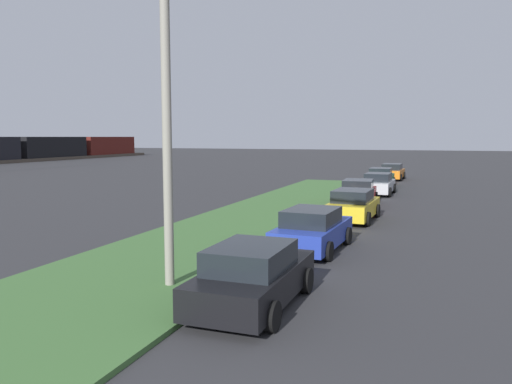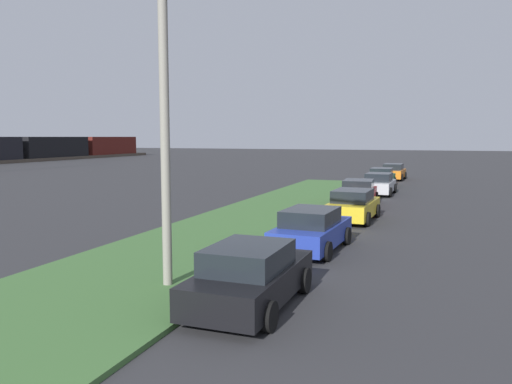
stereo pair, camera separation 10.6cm
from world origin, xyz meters
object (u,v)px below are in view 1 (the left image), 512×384
object	(u,v)px
parked_car_blue	(313,230)
parked_car_yellow	(353,205)
parked_car_black	(253,276)
parked_car_silver	(378,184)
parked_car_orange	(392,172)
parked_car_red	(358,193)
parked_car_green	(381,177)
streetlight	(178,117)

from	to	relation	value
parked_car_blue	parked_car_yellow	world-z (taller)	same
parked_car_black	parked_car_blue	distance (m)	6.10
parked_car_silver	parked_car_orange	size ratio (longest dim) A/B	0.99
parked_car_red	parked_car_green	world-z (taller)	same
parked_car_green	streetlight	world-z (taller)	streetlight
parked_car_silver	parked_car_orange	bearing A→B (deg)	1.89
parked_car_orange	parked_car_blue	bearing A→B (deg)	-177.95
parked_car_red	parked_car_orange	bearing A→B (deg)	-4.31
parked_car_blue	parked_car_black	bearing A→B (deg)	-176.29
parked_car_silver	parked_car_orange	world-z (taller)	same
parked_car_black	parked_car_orange	bearing A→B (deg)	0.47
parked_car_yellow	streetlight	xyz separation A→B (m)	(-12.33, 2.41, 3.67)
parked_car_silver	parked_car_green	bearing A→B (deg)	5.70
parked_car_green	streetlight	size ratio (longest dim) A/B	0.58
parked_car_blue	streetlight	world-z (taller)	streetlight
parked_car_orange	parked_car_yellow	bearing A→B (deg)	-177.22
parked_car_black	parked_car_blue	xyz separation A→B (m)	(6.10, 0.06, 0.00)
parked_car_red	streetlight	world-z (taller)	streetlight
parked_car_red	parked_car_blue	bearing A→B (deg)	178.05
parked_car_black	parked_car_silver	xyz separation A→B (m)	(24.13, -0.19, 0.00)
parked_car_black	parked_car_orange	xyz separation A→B (m)	(36.61, -0.08, 0.00)
parked_car_blue	parked_car_red	xyz separation A→B (m)	(12.24, 0.25, 0.00)
streetlight	parked_car_green	bearing A→B (deg)	-3.66
parked_car_orange	streetlight	distance (m)	36.40
parked_car_black	parked_car_red	xyz separation A→B (m)	(18.33, 0.30, 0.00)
parked_car_yellow	streetlight	distance (m)	13.09
parked_car_green	parked_car_black	bearing A→B (deg)	179.93
parked_car_silver	parked_car_blue	bearing A→B (deg)	-179.41
parked_car_red	parked_car_silver	xyz separation A→B (m)	(5.79, -0.49, 0.00)
parked_car_blue	streetlight	distance (m)	7.04
parked_car_yellow	parked_car_silver	size ratio (longest dim) A/B	1.01
parked_car_blue	parked_car_silver	xyz separation A→B (m)	(18.03, -0.25, 0.00)
parked_car_black	parked_car_silver	size ratio (longest dim) A/B	0.99
parked_car_blue	parked_car_orange	world-z (taller)	same
parked_car_black	parked_car_orange	world-z (taller)	same
parked_car_red	parked_car_green	xyz separation A→B (m)	(11.60, -0.06, 0.00)
parked_car_yellow	parked_car_green	xyz separation A→B (m)	(17.14, 0.53, 0.00)
parked_car_red	parked_car_black	bearing A→B (deg)	177.84
parked_car_red	parked_car_green	distance (m)	11.60
parked_car_blue	parked_car_green	xyz separation A→B (m)	(23.84, 0.19, 0.00)
parked_car_black	parked_car_yellow	world-z (taller)	same
parked_car_silver	parked_car_green	size ratio (longest dim) A/B	1.01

